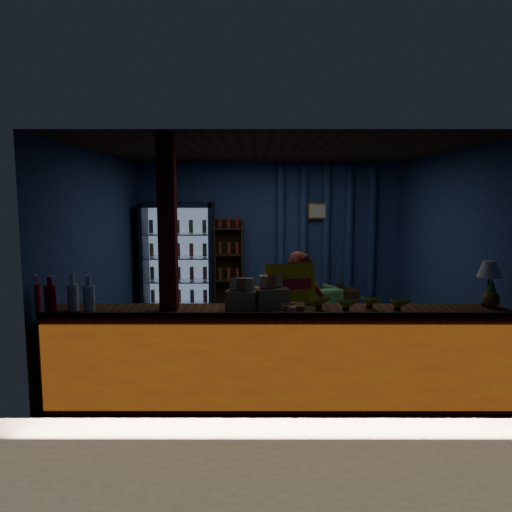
{
  "coord_description": "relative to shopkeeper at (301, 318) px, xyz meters",
  "views": [
    {
      "loc": [
        -0.22,
        -6.56,
        2.05
      ],
      "look_at": [
        -0.22,
        -0.2,
        1.25
      ],
      "focal_mm": 35.0,
      "sensor_mm": 36.0,
      "label": 1
    }
  ],
  "objects": [
    {
      "name": "room_walls",
      "position": [
        -0.27,
        1.31,
        0.85
      ],
      "size": [
        4.6,
        4.6,
        4.6
      ],
      "color": "navy",
      "rests_on": "ground"
    },
    {
      "name": "pastry_tray",
      "position": [
        -0.15,
        -0.66,
        0.26
      ],
      "size": [
        0.44,
        0.44,
        0.07
      ],
      "color": "silver",
      "rests_on": "counter"
    },
    {
      "name": "counter",
      "position": [
        -0.27,
        -0.6,
        -0.24
      ],
      "size": [
        4.4,
        0.57,
        0.99
      ],
      "color": "brown",
      "rests_on": "ground"
    },
    {
      "name": "yellow_sign",
      "position": [
        -0.15,
        -0.38,
        0.44
      ],
      "size": [
        0.53,
        0.26,
        0.42
      ],
      "color": "#D9BC0B",
      "rests_on": "counter"
    },
    {
      "name": "shopkeeper",
      "position": [
        0.0,
        0.0,
        0.0
      ],
      "size": [
        0.61,
        0.51,
        1.44
      ],
      "primitive_type": "imported",
      "rotation": [
        0.0,
        0.0,
        0.38
      ],
      "color": "#983529",
      "rests_on": "ground"
    },
    {
      "name": "bottle_shelf",
      "position": [
        -0.97,
        3.36,
        0.08
      ],
      "size": [
        0.5,
        0.28,
        1.6
      ],
      "color": "#352511",
      "rests_on": "ground"
    },
    {
      "name": "pineapple",
      "position": [
        1.78,
        -0.53,
        0.35
      ],
      "size": [
        0.16,
        0.16,
        0.28
      ],
      "color": "olive",
      "rests_on": "counter"
    },
    {
      "name": "soda_bottles",
      "position": [
        -2.32,
        -0.66,
        0.37
      ],
      "size": [
        0.65,
        0.19,
        0.35
      ],
      "color": "red",
      "rests_on": "counter"
    },
    {
      "name": "framed_picture",
      "position": [
        0.58,
        3.4,
        1.03
      ],
      "size": [
        0.36,
        0.04,
        0.28
      ],
      "color": "gold",
      "rests_on": "room_walls"
    },
    {
      "name": "ground",
      "position": [
        -0.27,
        1.31,
        -0.72
      ],
      "size": [
        4.6,
        4.6,
        0.0
      ],
      "primitive_type": "plane",
      "color": "#515154",
      "rests_on": "ground"
    },
    {
      "name": "green_chair",
      "position": [
        0.48,
        2.6,
        -0.43
      ],
      "size": [
        0.8,
        0.81,
        0.58
      ],
      "primitive_type": "imported",
      "rotation": [
        0.0,
        0.0,
        3.5
      ],
      "color": "#64C663",
      "rests_on": "ground"
    },
    {
      "name": "snack_box_centre",
      "position": [
        -0.62,
        -0.57,
        0.34
      ],
      "size": [
        0.33,
        0.29,
        0.3
      ],
      "color": "#9B824B",
      "rests_on": "counter"
    },
    {
      "name": "beverage_cooler",
      "position": [
        -1.82,
        3.22,
        0.21
      ],
      "size": [
        1.2,
        0.62,
        1.9
      ],
      "color": "black",
      "rests_on": "ground"
    },
    {
      "name": "banana_bunches",
      "position": [
        0.48,
        -0.62,
        0.31
      ],
      "size": [
        0.95,
        0.28,
        0.15
      ],
      "color": "yellow",
      "rests_on": "counter"
    },
    {
      "name": "snack_box_left",
      "position": [
        -0.35,
        -0.51,
        0.35
      ],
      "size": [
        0.36,
        0.32,
        0.32
      ],
      "color": "#9B824B",
      "rests_on": "counter"
    },
    {
      "name": "side_table",
      "position": [
        0.87,
        2.72,
        -0.46
      ],
      "size": [
        0.56,
        0.41,
        0.61
      ],
      "color": "#352511",
      "rests_on": "ground"
    },
    {
      "name": "table_lamp",
      "position": [
        1.78,
        -0.46,
        0.59
      ],
      "size": [
        0.23,
        0.23,
        0.46
      ],
      "color": "black",
      "rests_on": "counter"
    },
    {
      "name": "curtain_folds",
      "position": [
        0.73,
        3.45,
        0.58
      ],
      "size": [
        1.74,
        0.14,
        2.5
      ],
      "color": "navy",
      "rests_on": "room_walls"
    },
    {
      "name": "support_post",
      "position": [
        -1.32,
        -0.59,
        0.58
      ],
      "size": [
        0.16,
        0.16,
        2.6
      ],
      "primitive_type": "cube",
      "color": "maroon",
      "rests_on": "ground"
    }
  ]
}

